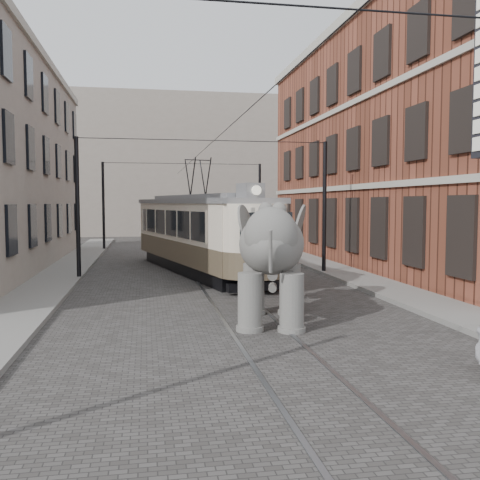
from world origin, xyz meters
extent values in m
plane|color=#45423F|center=(0.00, 0.00, 0.00)|extent=(120.00, 120.00, 0.00)
cube|color=slate|center=(6.00, 0.00, 0.07)|extent=(2.00, 60.00, 0.15)
cube|color=slate|center=(-6.50, 0.00, 0.07)|extent=(2.00, 60.00, 0.15)
cube|color=brown|center=(11.00, 9.00, 6.00)|extent=(8.00, 26.00, 12.00)
cube|color=gray|center=(0.00, 40.00, 7.00)|extent=(28.00, 10.00, 14.00)
camera|label=1|loc=(-2.80, -17.27, 3.26)|focal=40.09mm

